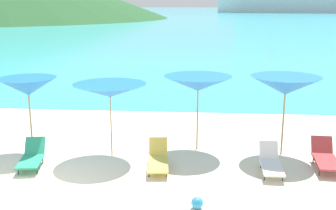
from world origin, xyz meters
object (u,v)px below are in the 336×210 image
lounge_chair_6 (158,159)px  beach_ball (197,203)px  lounge_chair_3 (32,156)px  lounge_chair_5 (271,162)px  umbrella_4 (28,87)px  umbrella_7 (285,86)px  umbrella_5 (110,91)px  lounge_chair_2 (325,157)px  umbrella_6 (198,84)px

lounge_chair_6 → beach_ball: (1.12, -2.29, -0.13)m
lounge_chair_3 → beach_ball: (4.64, -2.11, -0.16)m
lounge_chair_5 → lounge_chair_6: lounge_chair_6 is taller
umbrella_4 → umbrella_7: umbrella_7 is taller
umbrella_7 → lounge_chair_6: 4.32m
umbrella_5 → umbrella_7: 5.14m
umbrella_5 → lounge_chair_2: bearing=-4.6°
lounge_chair_5 → lounge_chair_3: bearing=-177.8°
umbrella_4 → lounge_chair_2: 8.85m
umbrella_7 → beach_ball: (-2.49, -3.80, -1.96)m
umbrella_6 → umbrella_7: 2.58m
lounge_chair_2 → beach_ball: bearing=-138.6°
lounge_chair_2 → lounge_chair_5: 1.62m
umbrella_5 → lounge_chair_2: size_ratio=1.35×
umbrella_7 → umbrella_5: bearing=-173.4°
umbrella_5 → umbrella_4: bearing=175.4°
lounge_chair_5 → beach_ball: lounge_chair_5 is taller
lounge_chair_6 → umbrella_7: bearing=17.0°
umbrella_6 → lounge_chair_5: (2.02, -1.72, -1.81)m
umbrella_4 → umbrella_7: (7.65, 0.38, 0.08)m
beach_ball → lounge_chair_3: bearing=155.5°
umbrella_4 → umbrella_6: bearing=6.5°
umbrella_6 → beach_ball: (0.08, -3.99, -1.94)m
lounge_chair_2 → lounge_chair_6: size_ratio=1.02×
umbrella_5 → beach_ball: (2.62, -3.21, -1.84)m
umbrella_6 → beach_ball: size_ratio=8.45×
umbrella_5 → lounge_chair_3: (-2.02, -1.10, -1.68)m
lounge_chair_2 → lounge_chair_3: 8.16m
beach_ball → lounge_chair_5: bearing=49.5°
umbrella_4 → umbrella_6: 5.12m
umbrella_5 → lounge_chair_6: size_ratio=1.37×
lounge_chair_2 → lounge_chair_5: bearing=-160.4°
lounge_chair_5 → beach_ball: 3.00m
lounge_chair_5 → lounge_chair_6: 3.06m
umbrella_5 → lounge_chair_5: umbrella_5 is taller
umbrella_7 → lounge_chair_5: bearing=-109.8°
umbrella_7 → lounge_chair_3: umbrella_7 is taller
umbrella_6 → umbrella_7: (2.57, -0.19, 0.01)m
umbrella_4 → lounge_chair_5: (7.10, -1.14, -1.74)m
umbrella_7 → lounge_chair_6: size_ratio=1.49×
lounge_chair_3 → lounge_chair_5: (6.58, 0.16, -0.02)m
umbrella_5 → lounge_chair_2: (6.11, -0.49, -1.68)m
umbrella_7 → lounge_chair_3: bearing=-166.7°
umbrella_4 → lounge_chair_6: size_ratio=1.44×
lounge_chair_2 → beach_ball: size_ratio=5.93×
umbrella_5 → lounge_chair_5: bearing=-11.6°
umbrella_6 → lounge_chair_6: 2.70m
umbrella_5 → beach_ball: bearing=-50.8°
umbrella_5 → beach_ball: umbrella_5 is taller
lounge_chair_6 → beach_ball: bearing=-69.6°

